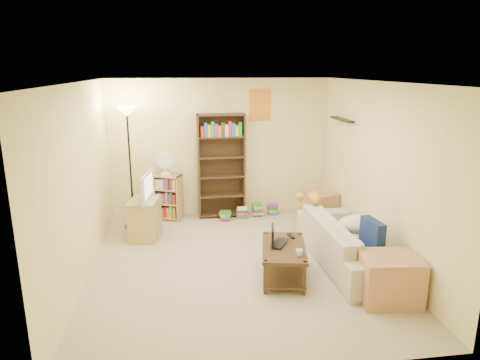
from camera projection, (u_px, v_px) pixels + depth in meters
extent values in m
plane|color=#B8AB8A|center=(237.00, 264.00, 6.02)|extent=(4.50, 4.50, 0.00)
cube|color=beige|center=(221.00, 148.00, 7.86)|extent=(4.00, 0.04, 2.50)
cube|color=beige|center=(273.00, 245.00, 3.55)|extent=(4.00, 0.04, 2.50)
cube|color=beige|center=(81.00, 183.00, 5.43)|extent=(0.04, 4.50, 2.50)
cube|color=beige|center=(379.00, 173.00, 5.97)|extent=(0.04, 4.50, 2.50)
cube|color=silver|center=(237.00, 82.00, 5.38)|extent=(4.00, 4.50, 0.04)
cube|color=red|center=(260.00, 105.00, 7.75)|extent=(0.40, 0.02, 0.58)
cube|color=black|center=(342.00, 119.00, 7.05)|extent=(0.12, 0.80, 0.03)
imported|color=beige|center=(348.00, 241.00, 5.98)|extent=(2.21, 0.93, 0.64)
cube|color=navy|center=(372.00, 234.00, 5.47)|extent=(0.17, 0.43, 0.38)
ellipsoid|color=beige|center=(359.00, 224.00, 6.00)|extent=(0.59, 0.42, 0.25)
ellipsoid|color=gold|center=(314.00, 198.00, 6.65)|extent=(0.40, 0.19, 0.16)
sphere|color=gold|center=(299.00, 197.00, 6.61)|extent=(0.14, 0.14, 0.14)
cube|color=#47311B|center=(284.00, 248.00, 5.53)|extent=(0.73, 1.08, 0.04)
cube|color=#47311B|center=(283.00, 271.00, 5.61)|extent=(0.70, 1.02, 0.03)
cube|color=#47311B|center=(266.00, 277.00, 5.17)|extent=(0.04, 0.04, 0.44)
cube|color=#47311B|center=(304.00, 278.00, 5.14)|extent=(0.04, 0.04, 0.44)
cube|color=#47311B|center=(265.00, 248.00, 6.01)|extent=(0.04, 0.04, 0.44)
cube|color=#47311B|center=(299.00, 249.00, 5.98)|extent=(0.04, 0.04, 0.44)
imported|color=black|center=(283.00, 244.00, 5.56)|extent=(0.58, 0.56, 0.03)
cube|color=white|center=(273.00, 235.00, 5.54)|extent=(0.08, 0.33, 0.22)
imported|color=white|center=(299.00, 253.00, 5.23)|extent=(0.11, 0.11, 0.08)
cube|color=black|center=(291.00, 236.00, 5.83)|extent=(0.07, 0.18, 0.02)
cube|color=tan|center=(145.00, 219.00, 6.87)|extent=(0.52, 0.66, 0.64)
imported|color=black|center=(143.00, 187.00, 6.74)|extent=(0.79, 0.33, 0.44)
cube|color=#412C19|center=(221.00, 166.00, 7.74)|extent=(0.86, 0.31, 1.89)
cube|color=tan|center=(164.00, 197.00, 7.73)|extent=(0.69, 0.49, 0.83)
cylinder|color=white|center=(165.00, 174.00, 7.61)|extent=(0.17, 0.17, 0.04)
cylinder|color=white|center=(165.00, 168.00, 7.59)|extent=(0.02, 0.02, 0.17)
cylinder|color=white|center=(165.00, 160.00, 7.52)|extent=(0.29, 0.06, 0.29)
cylinder|color=black|center=(134.00, 226.00, 7.40)|extent=(0.31, 0.31, 0.03)
cylinder|color=black|center=(131.00, 173.00, 7.16)|extent=(0.03, 0.03, 1.94)
cone|color=#FCEBC5|center=(127.00, 112.00, 6.90)|extent=(0.35, 0.35, 0.15)
cube|color=tan|center=(320.00, 207.00, 7.58)|extent=(0.60, 0.60, 0.55)
cube|color=tan|center=(389.00, 278.00, 5.01)|extent=(0.73, 0.63, 0.56)
cube|color=red|center=(225.00, 216.00, 7.71)|extent=(0.20, 0.16, 0.17)
cube|color=#1966B2|center=(242.00, 213.00, 7.82)|extent=(0.20, 0.16, 0.21)
cube|color=gold|center=(257.00, 210.00, 7.92)|extent=(0.20, 0.16, 0.25)
cube|color=#268C33|center=(273.00, 209.00, 8.04)|extent=(0.20, 0.16, 0.19)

